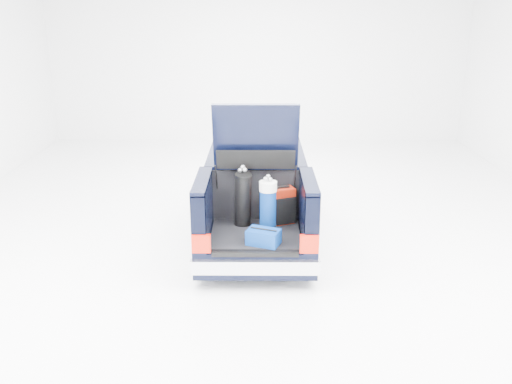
{
  "coord_description": "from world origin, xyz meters",
  "views": [
    {
      "loc": [
        0.06,
        -8.92,
        3.77
      ],
      "look_at": [
        0.0,
        -0.5,
        0.9
      ],
      "focal_mm": 38.0,
      "sensor_mm": 36.0,
      "label": 1
    }
  ],
  "objects_px": {
    "car": "(256,193)",
    "blue_golf_bag": "(268,206)",
    "black_golf_bag": "(243,199)",
    "blue_duffel": "(264,237)",
    "red_suitcase": "(282,206)"
  },
  "relations": [
    {
      "from": "car",
      "to": "blue_golf_bag",
      "type": "distance_m",
      "value": 1.57
    },
    {
      "from": "red_suitcase",
      "to": "blue_duffel",
      "type": "relative_size",
      "value": 1.14
    },
    {
      "from": "car",
      "to": "black_golf_bag",
      "type": "distance_m",
      "value": 1.36
    },
    {
      "from": "black_golf_bag",
      "to": "blue_duffel",
      "type": "relative_size",
      "value": 1.8
    },
    {
      "from": "blue_golf_bag",
      "to": "black_golf_bag",
      "type": "bearing_deg",
      "value": 142.88
    },
    {
      "from": "blue_golf_bag",
      "to": "red_suitcase",
      "type": "bearing_deg",
      "value": 49.7
    },
    {
      "from": "car",
      "to": "blue_duffel",
      "type": "height_order",
      "value": "car"
    },
    {
      "from": "red_suitcase",
      "to": "black_golf_bag",
      "type": "xyz_separation_m",
      "value": [
        -0.6,
        -0.1,
        0.14
      ]
    },
    {
      "from": "car",
      "to": "blue_golf_bag",
      "type": "height_order",
      "value": "car"
    },
    {
      "from": "blue_golf_bag",
      "to": "blue_duffel",
      "type": "relative_size",
      "value": 1.68
    },
    {
      "from": "red_suitcase",
      "to": "blue_golf_bag",
      "type": "xyz_separation_m",
      "value": [
        -0.22,
        -0.33,
        0.12
      ]
    },
    {
      "from": "black_golf_bag",
      "to": "blue_golf_bag",
      "type": "distance_m",
      "value": 0.44
    },
    {
      "from": "red_suitcase",
      "to": "black_golf_bag",
      "type": "bearing_deg",
      "value": 168.6
    },
    {
      "from": "black_golf_bag",
      "to": "blue_golf_bag",
      "type": "xyz_separation_m",
      "value": [
        0.38,
        -0.23,
        -0.03
      ]
    },
    {
      "from": "red_suitcase",
      "to": "black_golf_bag",
      "type": "height_order",
      "value": "black_golf_bag"
    }
  ]
}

